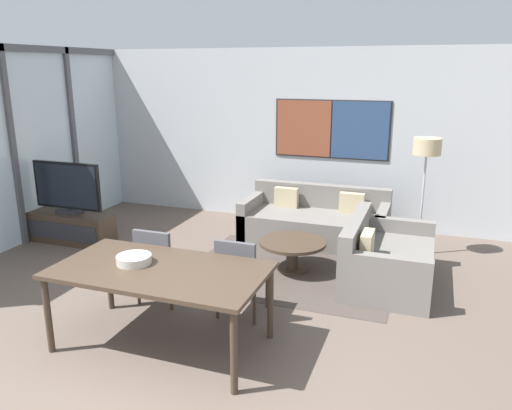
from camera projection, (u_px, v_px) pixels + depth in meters
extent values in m
plane|color=brown|center=(130.00, 397.00, 3.90)|extent=(24.00, 24.00, 0.00)
cube|color=silver|center=(300.00, 137.00, 8.10)|extent=(7.99, 0.06, 2.80)
cube|color=#2D2D33|center=(331.00, 129.00, 7.85)|extent=(1.83, 0.01, 0.92)
cube|color=brown|center=(304.00, 128.00, 7.99)|extent=(0.88, 0.02, 0.88)
cube|color=navy|center=(360.00, 131.00, 7.70)|extent=(0.88, 0.02, 0.88)
cube|color=silver|center=(11.00, 148.00, 6.95)|extent=(0.02, 5.03, 2.80)
cube|color=#515156|center=(0.00, 47.00, 6.59)|extent=(0.07, 5.03, 0.10)
cube|color=#515156|center=(13.00, 149.00, 6.94)|extent=(0.07, 0.08, 2.80)
cube|color=#515156|center=(73.00, 137.00, 8.09)|extent=(0.07, 0.08, 2.80)
cube|color=#473D38|center=(292.00, 270.00, 6.34)|extent=(2.54, 2.03, 0.01)
cube|color=#423326|center=(71.00, 227.00, 7.33)|extent=(1.30, 0.41, 0.44)
cube|color=#2D2D33|center=(61.00, 232.00, 7.14)|extent=(1.20, 0.01, 0.24)
cube|color=#2D2D33|center=(70.00, 211.00, 7.27)|extent=(0.36, 0.20, 0.05)
cube|color=#2D2D33|center=(69.00, 207.00, 7.25)|extent=(0.06, 0.03, 0.08)
cube|color=black|center=(67.00, 186.00, 7.16)|extent=(1.12, 0.04, 0.68)
cube|color=black|center=(66.00, 186.00, 7.14)|extent=(1.04, 0.01, 0.62)
cube|color=slate|center=(314.00, 227.00, 7.36)|extent=(2.10, 0.98, 0.42)
cube|color=slate|center=(321.00, 209.00, 7.69)|extent=(2.10, 0.16, 0.77)
cube|color=slate|center=(252.00, 215.00, 7.66)|extent=(0.14, 0.98, 0.60)
cube|color=slate|center=(382.00, 229.00, 7.02)|extent=(0.14, 0.98, 0.60)
cube|color=#C6B289|center=(286.00, 197.00, 7.64)|extent=(0.36, 0.12, 0.30)
cube|color=#C6B289|center=(352.00, 203.00, 7.31)|extent=(0.36, 0.12, 0.30)
cube|color=slate|center=(389.00, 266.00, 5.92)|extent=(0.98, 1.55, 0.42)
cube|color=slate|center=(355.00, 248.00, 6.01)|extent=(0.16, 1.55, 0.77)
cube|color=slate|center=(383.00, 282.00, 5.26)|extent=(0.98, 0.14, 0.60)
cube|color=slate|center=(395.00, 241.00, 6.54)|extent=(0.98, 0.14, 0.60)
cube|color=#C6B289|center=(367.00, 245.00, 5.58)|extent=(0.12, 0.36, 0.30)
cylinder|color=#423326|center=(292.00, 269.00, 6.34)|extent=(0.38, 0.38, 0.03)
cylinder|color=#423326|center=(292.00, 257.00, 6.30)|extent=(0.15, 0.15, 0.35)
cylinder|color=#423326|center=(293.00, 243.00, 6.24)|extent=(0.84, 0.84, 0.04)
cube|color=#423326|center=(160.00, 270.00, 4.45)|extent=(1.91, 1.02, 0.04)
cylinder|color=#423326|center=(48.00, 315.00, 4.44)|extent=(0.06, 0.06, 0.72)
cylinder|color=#423326|center=(234.00, 353.00, 3.85)|extent=(0.06, 0.06, 0.72)
cylinder|color=#423326|center=(109.00, 277.00, 5.25)|extent=(0.06, 0.06, 0.72)
cylinder|color=#423326|center=(270.00, 303.00, 4.67)|extent=(0.06, 0.06, 0.72)
cube|color=#4C4C51|center=(163.00, 264.00, 5.45)|extent=(0.46, 0.46, 0.06)
cube|color=#4C4C51|center=(152.00, 250.00, 5.20)|extent=(0.42, 0.05, 0.41)
cylinder|color=#423326|center=(138.00, 288.00, 5.39)|extent=(0.04, 0.04, 0.38)
cylinder|color=#423326|center=(171.00, 293.00, 5.26)|extent=(0.04, 0.04, 0.38)
cylinder|color=#423326|center=(157.00, 274.00, 5.76)|extent=(0.04, 0.04, 0.38)
cylinder|color=#423326|center=(189.00, 278.00, 5.63)|extent=(0.04, 0.04, 0.38)
cube|color=#4C4C51|center=(243.00, 276.00, 5.14)|extent=(0.46, 0.46, 0.06)
cube|color=#4C4C51|center=(235.00, 262.00, 4.89)|extent=(0.42, 0.05, 0.41)
cylinder|color=#423326|center=(218.00, 301.00, 5.08)|extent=(0.04, 0.04, 0.38)
cylinder|color=#423326|center=(254.00, 307.00, 4.95)|extent=(0.04, 0.04, 0.38)
cylinder|color=#423326|center=(232.00, 285.00, 5.44)|extent=(0.04, 0.04, 0.38)
cylinder|color=#423326|center=(267.00, 291.00, 5.31)|extent=(0.04, 0.04, 0.38)
cylinder|color=#B7B2A8|center=(134.00, 259.00, 4.55)|extent=(0.32, 0.32, 0.08)
torus|color=#B7B2A8|center=(134.00, 256.00, 4.54)|extent=(0.32, 0.32, 0.02)
cylinder|color=#2D2D33|center=(417.00, 253.00, 6.88)|extent=(0.28, 0.28, 0.02)
cylinder|color=#B7B7BC|center=(422.00, 205.00, 6.70)|extent=(0.03, 0.03, 1.37)
cylinder|color=#C6B289|center=(427.00, 146.00, 6.49)|extent=(0.36, 0.36, 0.22)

